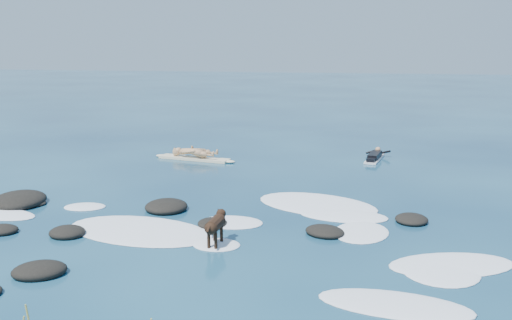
# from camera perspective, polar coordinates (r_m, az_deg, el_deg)

# --- Properties ---
(ground) EXTENTS (160.00, 160.00, 0.00)m
(ground) POSITION_cam_1_polar(r_m,az_deg,el_deg) (14.85, -7.22, -6.25)
(ground) COLOR #0A2642
(ground) RESTS_ON ground
(reef_rocks) EXTENTS (12.49, 7.61, 0.49)m
(reef_rocks) POSITION_cam_1_polar(r_m,az_deg,el_deg) (14.77, -21.87, -6.70)
(reef_rocks) COLOR black
(reef_rocks) RESTS_ON ground
(breaking_foam) EXTENTS (15.77, 8.45, 0.12)m
(breaking_foam) POSITION_cam_1_polar(r_m,az_deg,el_deg) (14.26, -4.44, -6.90)
(breaking_foam) COLOR white
(breaking_foam) RESTS_ON ground
(standing_surfer_rig) EXTENTS (3.54, 1.11, 2.02)m
(standing_surfer_rig) POSITION_cam_1_polar(r_m,az_deg,el_deg) (22.62, -6.21, 1.99)
(standing_surfer_rig) COLOR beige
(standing_surfer_rig) RESTS_ON ground
(paddling_surfer_rig) EXTENTS (1.03, 2.31, 0.40)m
(paddling_surfer_rig) POSITION_cam_1_polar(r_m,az_deg,el_deg) (23.09, 11.79, 0.35)
(paddling_surfer_rig) COLOR silver
(paddling_surfer_rig) RESTS_ON ground
(dog) EXTENTS (0.33, 1.25, 0.79)m
(dog) POSITION_cam_1_polar(r_m,az_deg,el_deg) (12.97, -4.03, -6.39)
(dog) COLOR black
(dog) RESTS_ON ground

